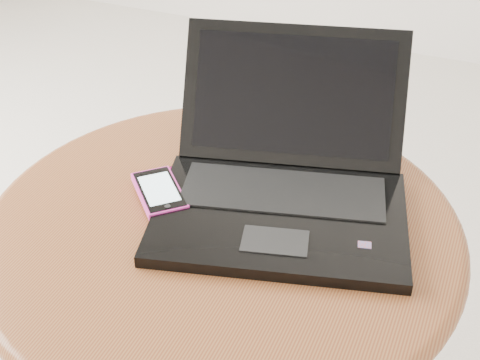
% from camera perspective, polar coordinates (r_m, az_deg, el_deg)
% --- Properties ---
extents(table, '(0.70, 0.70, 0.56)m').
position_cam_1_polar(table, '(1.06, -1.46, -8.37)').
color(table, '#562510').
rests_on(table, ground).
extents(laptop, '(0.43, 0.45, 0.21)m').
position_cam_1_polar(laptop, '(1.00, 3.72, 0.05)').
color(laptop, black).
rests_on(laptop, table).
extents(phone_black, '(0.12, 0.10, 0.01)m').
position_cam_1_polar(phone_black, '(1.04, -5.27, -0.70)').
color(phone_black, black).
rests_on(phone_black, table).
extents(phone_pink, '(0.12, 0.12, 0.01)m').
position_cam_1_polar(phone_pink, '(1.01, -6.83, -1.01)').
color(phone_pink, '#EF34AD').
rests_on(phone_pink, phone_black).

